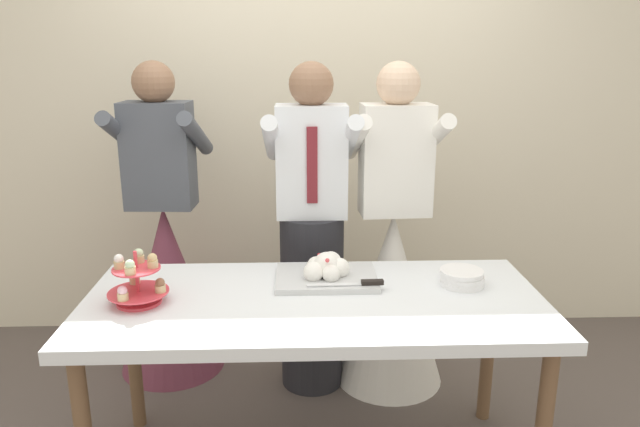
% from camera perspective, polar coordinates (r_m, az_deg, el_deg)
% --- Properties ---
extents(rear_wall, '(5.20, 0.10, 2.90)m').
position_cam_1_polar(rear_wall, '(3.58, -1.20, 11.36)').
color(rear_wall, beige).
rests_on(rear_wall, ground_plane).
extents(dessert_table, '(1.80, 0.80, 0.78)m').
position_cam_1_polar(dessert_table, '(2.37, -0.55, -9.72)').
color(dessert_table, silver).
rests_on(dessert_table, ground_plane).
extents(cupcake_stand, '(0.23, 0.23, 0.21)m').
position_cam_1_polar(cupcake_stand, '(2.37, -17.12, -6.35)').
color(cupcake_stand, '#D83F4C').
rests_on(cupcake_stand, dessert_table).
extents(main_cake_tray, '(0.44, 0.31, 0.12)m').
position_cam_1_polar(main_cake_tray, '(2.50, 0.66, -5.59)').
color(main_cake_tray, silver).
rests_on(main_cake_tray, dessert_table).
extents(plate_stack, '(0.18, 0.18, 0.07)m').
position_cam_1_polar(plate_stack, '(2.52, 13.49, -5.98)').
color(plate_stack, white).
rests_on(plate_stack, dessert_table).
extents(person_groom, '(0.46, 0.49, 1.66)m').
position_cam_1_polar(person_groom, '(2.98, -0.79, -3.37)').
color(person_groom, '#232328').
rests_on(person_groom, ground_plane).
extents(person_bride, '(0.56, 0.56, 1.66)m').
position_cam_1_polar(person_bride, '(3.09, 6.90, -6.01)').
color(person_bride, white).
rests_on(person_bride, ground_plane).
extents(person_guest, '(0.56, 0.56, 1.66)m').
position_cam_1_polar(person_guest, '(3.29, -14.48, -5.05)').
color(person_guest, brown).
rests_on(person_guest, ground_plane).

